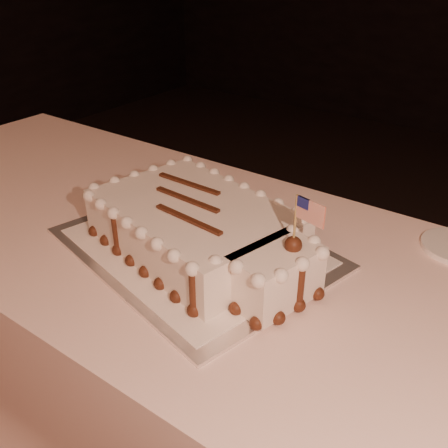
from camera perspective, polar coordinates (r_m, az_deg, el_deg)
The scene contains 4 objects.
banquet_table at distance 1.31m, azimuth 0.93°, elevation -17.60°, with size 2.40×0.80×0.75m, color #FFD5C5.
cake_board at distance 1.09m, azimuth -3.40°, elevation -2.74°, with size 0.57×0.42×0.01m, color silver.
doily at distance 1.09m, azimuth -3.41°, elevation -2.52°, with size 0.50×0.38×0.00m, color white.
sheet_cake at distance 1.04m, azimuth -2.48°, elevation -0.76°, with size 0.56×0.39×0.21m.
Camera 1 is at (0.51, -0.13, 1.33)m, focal length 40.00 mm.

